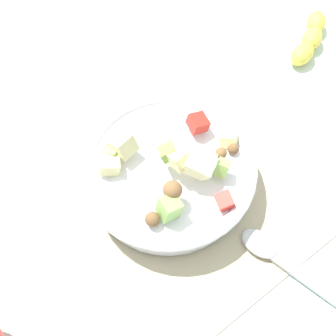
{
  "coord_description": "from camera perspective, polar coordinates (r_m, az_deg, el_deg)",
  "views": [
    {
      "loc": [
        -0.23,
        0.17,
        0.56
      ],
      "look_at": [
        -0.01,
        0.01,
        0.05
      ],
      "focal_mm": 41.88,
      "sensor_mm": 36.0,
      "label": 1
    }
  ],
  "objects": [
    {
      "name": "ground_plane",
      "position": [
        0.63,
        0.13,
        -1.13
      ],
      "size": [
        2.4,
        2.4,
        0.0
      ],
      "primitive_type": "plane",
      "color": "silver"
    },
    {
      "name": "serving_spoon",
      "position": [
        0.59,
        16.32,
        -12.76
      ],
      "size": [
        0.2,
        0.08,
        0.01
      ],
      "color": "#B7B7BC",
      "rests_on": "placemat"
    },
    {
      "name": "banana_whole",
      "position": [
        0.83,
        19.99,
        17.32
      ],
      "size": [
        0.1,
        0.15,
        0.04
      ],
      "color": "yellow",
      "rests_on": "ground_plane"
    },
    {
      "name": "placemat",
      "position": [
        0.63,
        0.13,
        -1.01
      ],
      "size": [
        0.46,
        0.37,
        0.01
      ],
      "primitive_type": "cube",
      "color": "tan",
      "rests_on": "ground_plane"
    },
    {
      "name": "salad_bowl",
      "position": [
        0.59,
        0.03,
        -0.34
      ],
      "size": [
        0.26,
        0.26,
        0.11
      ],
      "color": "white",
      "rests_on": "placemat"
    }
  ]
}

